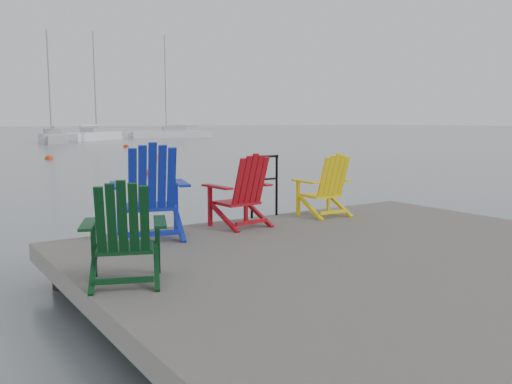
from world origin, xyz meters
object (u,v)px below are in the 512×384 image
chair_red (242,191)px  buoy_c (155,158)px  chair_blue (151,192)px  buoy_d (126,147)px  sailboat_mid (95,136)px  chair_green (124,232)px  handrail (264,180)px  sailboat_far (170,135)px  buoy_b (49,159)px  chair_yellow (326,185)px  sailboat_near (52,139)px  buoy_a (148,174)px

chair_red → buoy_c: bearing=65.4°
chair_blue → buoy_d: size_ratio=2.75×
sailboat_mid → buoy_c: 28.67m
chair_green → handrail: bearing=58.2°
chair_blue → sailboat_far: sailboat_far is taller
chair_blue → buoy_d: chair_blue is taller
sailboat_far → buoy_b: sailboat_far is taller
chair_green → buoy_c: bearing=88.6°
buoy_b → buoy_c: size_ratio=0.97×
chair_yellow → sailboat_near: size_ratio=0.09×
chair_yellow → buoy_b: size_ratio=2.29×
chair_yellow → sailboat_mid: (11.58, 48.15, -0.60)m
chair_green → sailboat_mid: size_ratio=0.08×
chair_blue → handrail: bearing=30.6°
chair_red → buoy_b: 22.36m
chair_red → buoy_c: (7.41, 20.04, -0.98)m
buoy_c → buoy_d: size_ratio=1.01×
sailboat_mid → buoy_d: 16.31m
chair_red → buoy_c: size_ratio=2.33×
chair_green → buoy_d: bearing=92.2°
chair_green → sailboat_far: size_ratio=0.08×
chair_green → chair_yellow: chair_yellow is taller
buoy_b → buoy_c: 5.23m
chair_yellow → sailboat_mid: size_ratio=0.08×
buoy_a → buoy_b: (-1.10, 10.02, 0.00)m
buoy_a → buoy_d: 20.97m
chair_yellow → buoy_d: chair_yellow is taller
handrail → chair_blue: size_ratio=0.80×
chair_red → buoy_d: size_ratio=2.34×
buoy_b → chair_yellow: bearing=-93.0°
handrail → chair_blue: chair_blue is taller
handrail → buoy_c: handrail is taller
chair_green → sailboat_far: sailboat_far is taller
buoy_d → chair_yellow: bearing=-105.4°
handrail → chair_green: (-2.88, -2.07, -0.09)m
chair_yellow → buoy_c: (5.95, 20.04, -0.96)m
chair_red → chair_yellow: size_ratio=1.05×
chair_yellow → buoy_d: (8.84, 32.07, -0.96)m
chair_blue → sailboat_far: (24.03, 51.26, -0.71)m
chair_green → sailboat_mid: sailboat_mid is taller
buoy_a → buoy_c: size_ratio=0.86×
handrail → buoy_d: 33.05m
sailboat_far → buoy_a: (-19.00, -39.08, -0.36)m
sailboat_far → buoy_d: (-12.43, -19.17, -0.36)m
chair_green → buoy_c: 23.69m
chair_red → sailboat_far: (22.74, 51.24, -0.62)m
handrail → chair_red: bearing=-145.4°
chair_blue → buoy_c: chair_blue is taller
chair_blue → chair_red: (1.29, 0.02, -0.08)m
chair_green → sailboat_mid: bearing=95.5°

